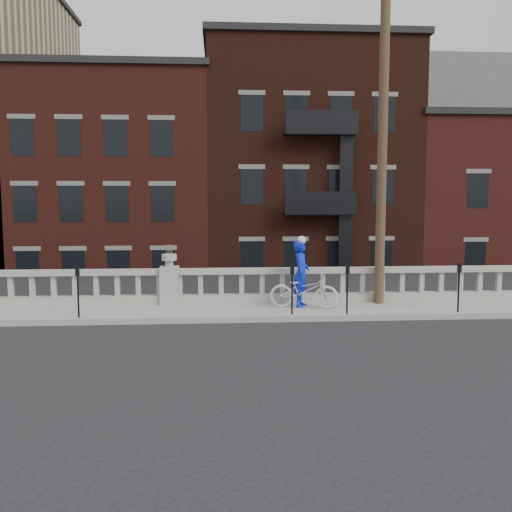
# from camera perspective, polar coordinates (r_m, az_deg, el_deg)

# --- Properties ---
(ground) EXTENTS (120.00, 120.00, 0.00)m
(ground) POSITION_cam_1_polar(r_m,az_deg,el_deg) (13.32, -9.96, -8.55)
(ground) COLOR black
(ground) RESTS_ON ground
(sidewalk) EXTENTS (32.00, 2.20, 0.15)m
(sidewalk) POSITION_cam_1_polar(r_m,az_deg,el_deg) (16.21, -8.87, -5.61)
(sidewalk) COLOR #98978D
(sidewalk) RESTS_ON ground
(balustrade) EXTENTS (28.00, 0.34, 1.03)m
(balustrade) POSITION_cam_1_polar(r_m,az_deg,el_deg) (17.04, -8.63, -3.09)
(balustrade) COLOR #98978D
(balustrade) RESTS_ON sidewalk
(planter_pedestal) EXTENTS (0.55, 0.55, 1.76)m
(planter_pedestal) POSITION_cam_1_polar(r_m,az_deg,el_deg) (17.01, -8.64, -2.46)
(planter_pedestal) COLOR #98978D
(planter_pedestal) RESTS_ON sidewalk
(lower_level) EXTENTS (80.00, 44.00, 20.80)m
(lower_level) POSITION_cam_1_polar(r_m,az_deg,el_deg) (35.87, -5.33, 4.98)
(lower_level) COLOR #605E59
(lower_level) RESTS_ON ground
(utility_pole) EXTENTS (1.60, 0.28, 10.00)m
(utility_pole) POSITION_cam_1_polar(r_m,az_deg,el_deg) (17.20, 12.56, 12.28)
(utility_pole) COLOR #422D1E
(utility_pole) RESTS_ON sidewalk
(parking_meter_a) EXTENTS (0.10, 0.09, 1.36)m
(parking_meter_a) POSITION_cam_1_polar(r_m,az_deg,el_deg) (15.58, -17.39, -2.86)
(parking_meter_a) COLOR black
(parking_meter_a) RESTS_ON sidewalk
(parking_meter_b) EXTENTS (0.10, 0.09, 1.36)m
(parking_meter_b) POSITION_cam_1_polar(r_m,az_deg,el_deg) (15.28, 3.63, -2.75)
(parking_meter_b) COLOR black
(parking_meter_b) RESTS_ON sidewalk
(parking_meter_c) EXTENTS (0.10, 0.09, 1.36)m
(parking_meter_c) POSITION_cam_1_polar(r_m,az_deg,el_deg) (15.55, 9.12, -2.67)
(parking_meter_c) COLOR black
(parking_meter_c) RESTS_ON sidewalk
(parking_meter_d) EXTENTS (0.10, 0.09, 1.36)m
(parking_meter_d) POSITION_cam_1_polar(r_m,az_deg,el_deg) (16.53, 19.63, -2.43)
(parking_meter_d) COLOR black
(parking_meter_d) RESTS_ON sidewalk
(bicycle) EXTENTS (2.04, 1.09, 1.02)m
(bicycle) POSITION_cam_1_polar(r_m,az_deg,el_deg) (16.26, 4.81, -3.42)
(bicycle) COLOR silver
(bicycle) RESTS_ON sidewalk
(cyclist) EXTENTS (0.65, 0.81, 1.93)m
(cyclist) POSITION_cam_1_polar(r_m,az_deg,el_deg) (16.41, 4.54, -1.73)
(cyclist) COLOR #0D23C6
(cyclist) RESTS_ON sidewalk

